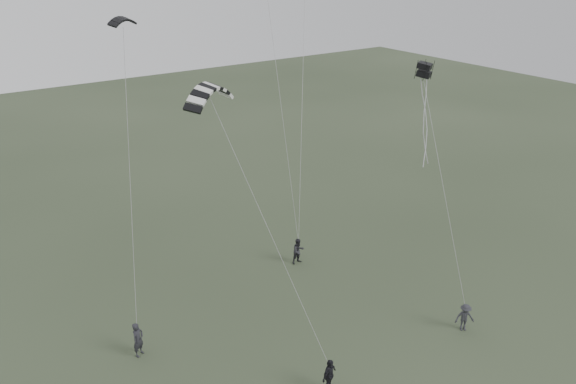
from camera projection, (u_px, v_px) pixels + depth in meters
ground at (325, 349)px, 29.04m from camera, size 140.00×140.00×0.00m
flyer_left at (138, 340)px, 28.24m from camera, size 0.83×0.75×1.89m
flyer_right at (298, 251)px, 36.64m from camera, size 0.86×0.68×1.76m
flyer_center at (329, 376)px, 25.95m from camera, size 1.12×0.74×1.76m
flyer_far at (465, 317)px, 30.16m from camera, size 1.20×1.04×1.62m
kite_dark_small at (122, 19)px, 28.34m from camera, size 1.77×1.39×0.66m
kite_striped at (209, 87)px, 24.70m from camera, size 3.22×2.56×1.37m
kite_box at (424, 70)px, 30.64m from camera, size 1.04×1.08×0.86m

